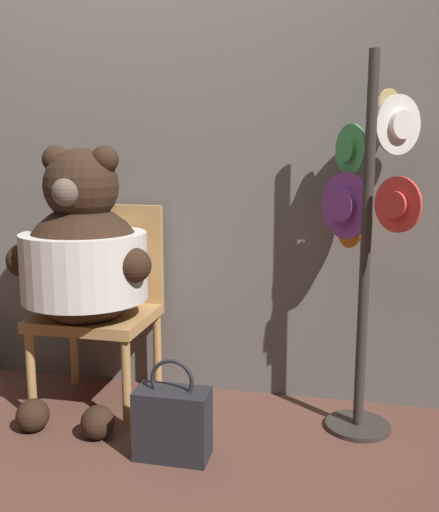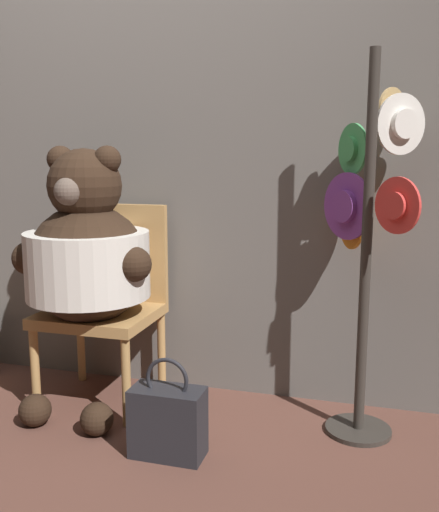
{
  "view_description": "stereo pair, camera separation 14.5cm",
  "coord_description": "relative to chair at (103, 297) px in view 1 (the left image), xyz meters",
  "views": [
    {
      "loc": [
        0.95,
        -2.06,
        1.18
      ],
      "look_at": [
        0.42,
        0.29,
        0.75
      ],
      "focal_mm": 40.0,
      "sensor_mm": 36.0,
      "label": 1
    },
    {
      "loc": [
        1.09,
        -2.02,
        1.18
      ],
      "look_at": [
        0.42,
        0.29,
        0.75
      ],
      "focal_mm": 40.0,
      "sensor_mm": 36.0,
      "label": 2
    }
  ],
  "objects": [
    {
      "name": "hat_display_rack",
      "position": [
        1.2,
        -0.0,
        0.4
      ],
      "size": [
        0.4,
        0.46,
        1.58
      ],
      "color": "#332D28",
      "rests_on": "ground_plane"
    },
    {
      "name": "teddy_bear",
      "position": [
        -0.01,
        -0.16,
        0.22
      ],
      "size": [
        0.67,
        0.6,
        1.21
      ],
      "color": "black",
      "rests_on": "ground_plane"
    },
    {
      "name": "handbag_on_ground",
      "position": [
        0.49,
        -0.47,
        -0.36
      ],
      "size": [
        0.29,
        0.15,
        0.41
      ],
      "color": "#232328",
      "rests_on": "ground_plane"
    },
    {
      "name": "ground_plane",
      "position": [
        0.18,
        -0.4,
        -0.5
      ],
      "size": [
        14.0,
        14.0,
        0.0
      ],
      "primitive_type": "plane",
      "color": "brown"
    },
    {
      "name": "wall_back",
      "position": [
        0.18,
        0.26,
        0.68
      ],
      "size": [
        8.0,
        0.1,
        2.37
      ],
      "color": "#66605B",
      "rests_on": "ground_plane"
    },
    {
      "name": "chair",
      "position": [
        0.0,
        0.0,
        0.0
      ],
      "size": [
        0.51,
        0.47,
        0.94
      ],
      "color": "#B2844C",
      "rests_on": "ground_plane"
    }
  ]
}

